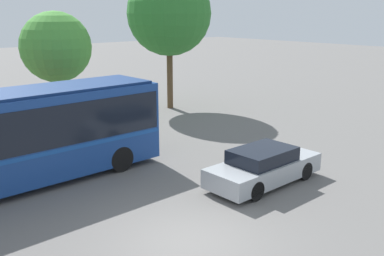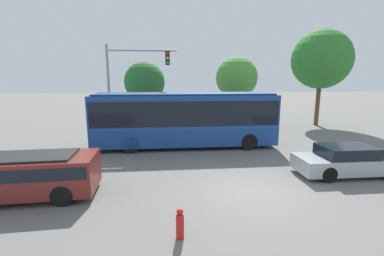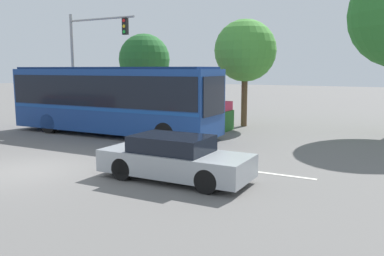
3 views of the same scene
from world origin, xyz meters
The scene contains 8 objects.
ground_plane centered at (0.00, 0.00, 0.00)m, with size 140.00×140.00×0.00m, color slate.
city_bus centered at (-2.18, 6.95, 1.92)m, with size 11.19×2.74×3.37m.
sedan_foreground centered at (4.76, 1.41, 0.64)m, with size 4.59×1.80×1.33m.
flowering_hedge centered at (-1.10, 10.85, 0.76)m, with size 7.17×1.23×1.55m.
street_tree_centre centered at (2.51, 12.91, 4.28)m, with size 3.48×3.48×6.04m.
street_tree_right centered at (10.26, 13.69, 5.86)m, with size 5.14×5.14×8.45m.
lane_stripe_near centered at (7.32, 3.42, 0.01)m, with size 2.40×0.16×0.01m, color silver.
lane_stripe_far centered at (4.87, 3.30, 0.01)m, with size 2.40×0.16×0.01m, color silver.
Camera 1 is at (-6.93, -8.03, 6.00)m, focal length 41.16 mm.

